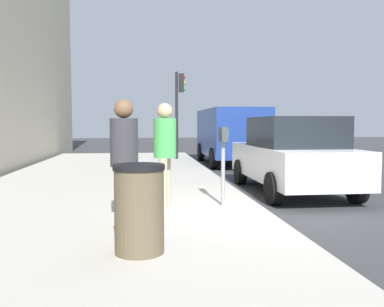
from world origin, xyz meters
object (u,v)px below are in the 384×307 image
object	(u,v)px
parking_meter	(223,149)
parked_van_far	(230,133)
traffic_signal	(179,100)
pedestrian_bystander	(124,151)
trash_bin	(139,209)
pedestrian_at_meter	(165,145)
parked_sedan_near	(292,155)

from	to	relation	value
parking_meter	parked_van_far	distance (m)	9.10
parked_van_far	traffic_signal	bearing A→B (deg)	61.14
parking_meter	pedestrian_bystander	world-z (taller)	pedestrian_bystander
traffic_signal	trash_bin	bearing A→B (deg)	172.92
pedestrian_bystander	trash_bin	distance (m)	1.40
parking_meter	parked_van_far	size ratio (longest dim) A/B	0.27
pedestrian_at_meter	parked_van_far	world-z (taller)	parked_van_far
traffic_signal	parking_meter	bearing A→B (deg)	179.51
pedestrian_bystander	parked_van_far	size ratio (longest dim) A/B	0.35
parked_van_far	trash_bin	size ratio (longest dim) A/B	5.16
parking_meter	pedestrian_at_meter	world-z (taller)	pedestrian_at_meter
pedestrian_at_meter	parked_van_far	bearing A→B (deg)	83.39
parking_meter	parked_sedan_near	xyz separation A→B (m)	(2.01, -2.02, -0.27)
pedestrian_at_meter	parked_sedan_near	size ratio (longest dim) A/B	0.41
traffic_signal	trash_bin	size ratio (longest dim) A/B	3.56
pedestrian_at_meter	trash_bin	bearing A→B (deg)	-86.79
parking_meter	pedestrian_bystander	bearing A→B (deg)	127.75
parking_meter	traffic_signal	size ratio (longest dim) A/B	0.39
parking_meter	pedestrian_bystander	distance (m)	2.13
pedestrian_at_meter	traffic_signal	distance (m)	10.03
pedestrian_at_meter	traffic_signal	bearing A→B (deg)	96.07
parking_meter	pedestrian_bystander	xyz separation A→B (m)	(-1.31, 1.69, 0.06)
pedestrian_bystander	traffic_signal	world-z (taller)	traffic_signal
pedestrian_bystander	parked_sedan_near	bearing A→B (deg)	15.51
parked_van_far	traffic_signal	xyz separation A→B (m)	(1.07, 1.94, 1.32)
parked_van_far	traffic_signal	world-z (taller)	traffic_signal
parking_meter	trash_bin	bearing A→B (deg)	150.26
parked_sedan_near	parked_van_far	xyz separation A→B (m)	(6.86, -0.00, 0.36)
parked_sedan_near	traffic_signal	bearing A→B (deg)	13.75
parking_meter	parked_van_far	world-z (taller)	parked_van_far
pedestrian_at_meter	pedestrian_bystander	xyz separation A→B (m)	(-1.36, 0.65, -0.01)
pedestrian_bystander	traffic_signal	xyz separation A→B (m)	(11.24, -1.77, 1.35)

